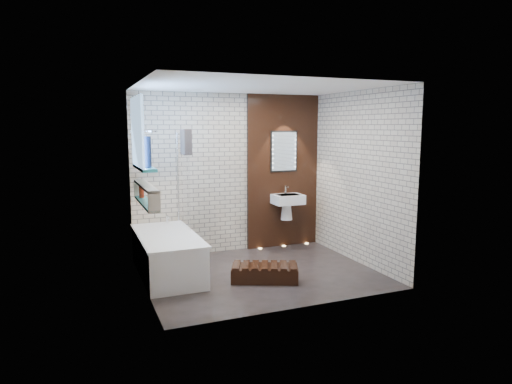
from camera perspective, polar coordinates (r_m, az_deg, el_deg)
name	(u,v)px	position (r m, az deg, el deg)	size (l,w,h in m)	color
ground	(260,273)	(6.49, 0.50, -10.27)	(3.20, 3.20, 0.00)	black
room_shell	(260,183)	(6.20, 0.52, 1.18)	(3.24, 3.20, 2.60)	tan
walnut_panel	(283,172)	(7.74, 3.42, 2.59)	(1.30, 0.06, 2.60)	black
clerestory_window	(139,140)	(6.09, -14.64, 6.46)	(0.18, 1.00, 0.94)	#7FADE0
display_niche	(146,195)	(5.96, -13.77, -0.32)	(0.14, 1.30, 0.26)	teal
bathtub	(167,254)	(6.49, -11.19, -7.76)	(0.79, 1.74, 0.70)	white
bath_screen	(183,180)	(6.79, -9.19, 1.53)	(0.01, 0.78, 1.40)	white
towel	(186,142)	(6.53, -8.86, 6.29)	(0.11, 0.28, 0.36)	black
shower_head	(152,131)	(6.72, -13.05, 7.51)	(0.18, 0.18, 0.02)	silver
washbasin	(288,203)	(7.63, 4.02, -1.36)	(0.50, 0.36, 0.58)	white
led_mirror	(284,151)	(7.68, 3.57, 5.16)	(0.50, 0.02, 0.70)	black
walnut_step	(265,273)	(6.18, 1.11, -10.28)	(0.89, 0.39, 0.20)	black
niche_bottles	(145,195)	(6.03, -13.87, -0.40)	(0.07, 0.86, 0.17)	maroon
sill_vases	(145,157)	(6.11, -13.92, 4.33)	(0.20, 0.66, 0.40)	#121C32
floor_uplights	(284,246)	(7.91, 3.56, -6.83)	(0.96, 0.06, 0.01)	#FFD899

